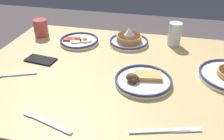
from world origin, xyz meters
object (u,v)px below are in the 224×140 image
object	(u,v)px
cell_phone	(41,60)
plate_center_pancakes	(129,40)
butter_knife	(165,131)
coffee_mug	(41,27)
drinking_glass	(174,35)
plate_far_companion	(79,41)
fork_far	(47,122)
tea_spoon	(9,75)
plate_far_side	(142,80)

from	to	relation	value
cell_phone	plate_center_pancakes	bearing A→B (deg)	-136.37
butter_knife	plate_center_pancakes	bearing A→B (deg)	-70.21
coffee_mug	drinking_glass	size ratio (longest dim) A/B	0.81
plate_far_companion	fork_far	world-z (taller)	plate_far_companion
coffee_mug	tea_spoon	xyz separation A→B (m)	(-0.07, 0.44, -0.05)
plate_far_companion	drinking_glass	xyz separation A→B (m)	(-0.50, -0.09, 0.04)
cell_phone	plate_far_companion	bearing A→B (deg)	-108.72
cell_phone	fork_far	xyz separation A→B (m)	(-0.22, 0.39, -0.00)
plate_center_pancakes	coffee_mug	bearing A→B (deg)	0.07
cell_phone	drinking_glass	bearing A→B (deg)	-145.15
tea_spoon	drinking_glass	bearing A→B (deg)	-145.04
plate_far_side	butter_knife	size ratio (longest dim) A/B	1.04
plate_center_pancakes	plate_far_side	world-z (taller)	plate_center_pancakes
plate_far_companion	drinking_glass	bearing A→B (deg)	-169.69
fork_far	tea_spoon	world-z (taller)	tea_spoon
plate_center_pancakes	cell_phone	xyz separation A→B (m)	(0.38, 0.28, -0.02)
plate_far_companion	plate_far_side	distance (m)	0.50
plate_far_companion	coffee_mug	bearing A→B (deg)	-10.95
coffee_mug	cell_phone	xyz separation A→B (m)	(-0.14, 0.28, -0.05)
plate_center_pancakes	coffee_mug	size ratio (longest dim) A/B	2.11
drinking_glass	tea_spoon	distance (m)	0.84
butter_knife	fork_far	bearing A→B (deg)	7.51
plate_far_companion	drinking_glass	world-z (taller)	drinking_glass
coffee_mug	tea_spoon	world-z (taller)	coffee_mug
coffee_mug	butter_knife	world-z (taller)	coffee_mug
plate_far_companion	cell_phone	distance (m)	0.26
coffee_mug	fork_far	size ratio (longest dim) A/B	0.51
cell_phone	fork_far	distance (m)	0.44
cell_phone	plate_far_side	bearing A→B (deg)	177.82
plate_far_side	butter_knife	world-z (taller)	plate_far_side
drinking_glass	fork_far	xyz separation A→B (m)	(0.40, 0.71, -0.05)
plate_far_companion	plate_far_side	bearing A→B (deg)	140.78
coffee_mug	plate_center_pancakes	bearing A→B (deg)	-179.93
cell_phone	butter_knife	bearing A→B (deg)	158.01
coffee_mug	plate_far_side	bearing A→B (deg)	150.25
tea_spoon	coffee_mug	bearing A→B (deg)	-81.47
cell_phone	butter_knife	xyz separation A→B (m)	(-0.60, 0.34, -0.00)
plate_far_companion	coffee_mug	xyz separation A→B (m)	(0.25, -0.05, 0.04)
coffee_mug	butter_knife	xyz separation A→B (m)	(-0.74, 0.62, -0.05)
plate_far_side	fork_far	size ratio (longest dim) A/B	1.21
plate_far_side	plate_center_pancakes	bearing A→B (deg)	-72.11
plate_far_companion	plate_center_pancakes	bearing A→B (deg)	-169.65
plate_center_pancakes	coffee_mug	xyz separation A→B (m)	(0.52, 0.00, 0.03)
coffee_mug	drinking_glass	world-z (taller)	drinking_glass
plate_far_side	coffee_mug	size ratio (longest dim) A/B	2.36
coffee_mug	butter_knife	bearing A→B (deg)	140.17
plate_far_side	drinking_glass	distance (m)	0.42
plate_far_side	butter_knife	xyz separation A→B (m)	(-0.10, 0.25, -0.01)
plate_far_companion	tea_spoon	xyz separation A→B (m)	(0.18, 0.39, -0.01)
plate_far_side	drinking_glass	world-z (taller)	drinking_glass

